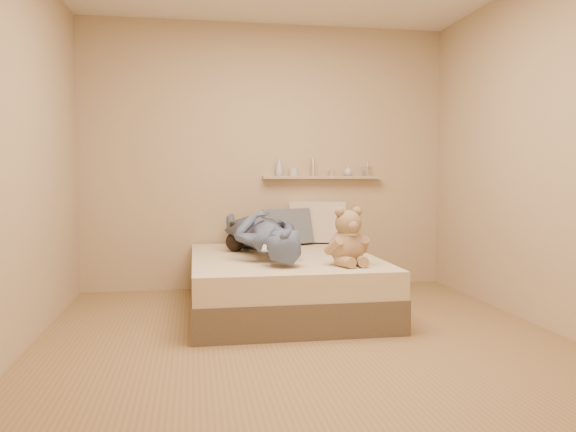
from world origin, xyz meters
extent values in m
plane|color=#91744B|center=(0.00, 0.00, 0.00)|extent=(3.80, 3.80, 0.00)
plane|color=tan|center=(0.00, 1.90, 1.30)|extent=(3.60, 0.00, 3.60)
plane|color=tan|center=(0.00, -1.90, 1.30)|extent=(3.60, 0.00, 3.60)
plane|color=tan|center=(-1.80, 0.00, 1.30)|extent=(0.00, 3.80, 3.80)
plane|color=tan|center=(1.80, 0.00, 1.30)|extent=(0.00, 3.80, 3.80)
cube|color=brown|center=(0.00, 0.93, 0.12)|extent=(1.50, 1.90, 0.25)
cube|color=beige|center=(0.00, 0.93, 0.35)|extent=(1.48, 1.88, 0.20)
cube|color=silver|center=(-0.16, 0.39, 0.58)|extent=(0.16, 0.12, 0.05)
cube|color=black|center=(-0.16, 0.39, 0.60)|extent=(0.09, 0.06, 0.03)
sphere|color=#A07857|center=(0.40, 0.38, 0.58)|extent=(0.26, 0.26, 0.26)
sphere|color=#947451|center=(0.40, 0.35, 0.76)|extent=(0.20, 0.20, 0.20)
sphere|color=#8B6F4C|center=(0.33, 0.34, 0.85)|extent=(0.07, 0.07, 0.07)
sphere|color=#A27759|center=(0.47, 0.36, 0.85)|extent=(0.07, 0.07, 0.07)
sphere|color=#916E50|center=(0.41, 0.27, 0.74)|extent=(0.08, 0.08, 0.08)
cylinder|color=#A97F5A|center=(0.28, 0.33, 0.60)|extent=(0.14, 0.18, 0.15)
cylinder|color=#8A6749|center=(0.52, 0.36, 0.60)|extent=(0.10, 0.18, 0.15)
cylinder|color=#A07C55|center=(0.35, 0.25, 0.49)|extent=(0.14, 0.19, 0.09)
cylinder|color=#93774E|center=(0.48, 0.27, 0.49)|extent=(0.09, 0.18, 0.09)
cylinder|color=beige|center=(0.40, 0.35, 0.68)|extent=(0.16, 0.16, 0.02)
sphere|color=black|center=(-0.36, 1.26, 0.54)|extent=(0.17, 0.17, 0.17)
sphere|color=black|center=(-0.36, 1.25, 0.65)|extent=(0.12, 0.12, 0.12)
sphere|color=black|center=(-0.40, 1.23, 0.70)|extent=(0.04, 0.04, 0.04)
sphere|color=black|center=(-0.32, 1.27, 0.70)|extent=(0.04, 0.04, 0.04)
cube|color=beige|center=(0.48, 1.76, 0.65)|extent=(0.59, 0.34, 0.42)
cube|color=slate|center=(0.15, 1.62, 0.62)|extent=(0.55, 0.39, 0.36)
imported|color=#485372|center=(-0.16, 1.01, 0.64)|extent=(0.73, 1.63, 0.38)
cube|color=tan|center=(0.55, 1.84, 1.10)|extent=(1.20, 0.12, 0.03)
imported|color=silver|center=(0.11, 1.84, 1.20)|extent=(0.08, 0.08, 0.18)
cylinder|color=silver|center=(0.26, 1.84, 1.15)|extent=(0.08, 0.08, 0.07)
cylinder|color=silver|center=(0.45, 1.84, 1.20)|extent=(0.04, 0.04, 0.17)
cylinder|color=#B1A798|center=(0.64, 1.84, 1.14)|extent=(0.06, 0.06, 0.05)
imported|color=silver|center=(0.82, 1.84, 1.17)|extent=(0.12, 0.12, 0.11)
imported|color=white|center=(1.01, 1.84, 1.18)|extent=(0.09, 0.09, 0.14)
camera|label=1|loc=(-0.73, -3.64, 1.10)|focal=35.00mm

